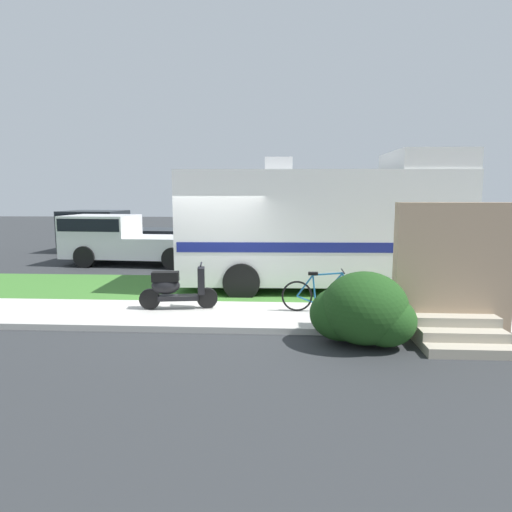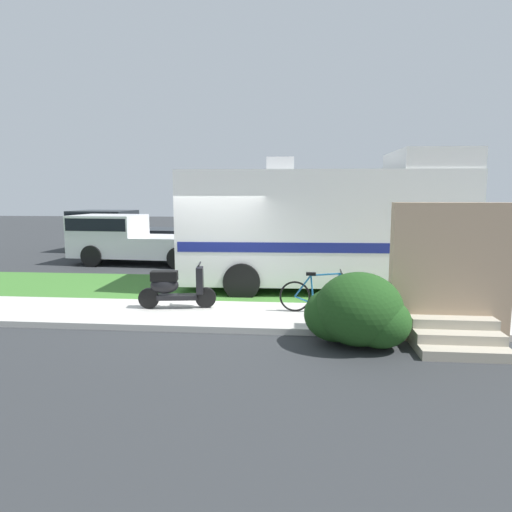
{
  "view_description": "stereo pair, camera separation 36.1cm",
  "coord_description": "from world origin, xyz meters",
  "px_view_note": "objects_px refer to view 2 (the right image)",
  "views": [
    {
      "loc": [
        1.66,
        -10.08,
        2.54
      ],
      "look_at": [
        1.06,
        0.3,
        1.1
      ],
      "focal_mm": 31.4,
      "sensor_mm": 36.0,
      "label": 1
    },
    {
      "loc": [
        2.02,
        -10.05,
        2.54
      ],
      "look_at": [
        1.06,
        0.3,
        1.1
      ],
      "focal_mm": 31.4,
      "sensor_mm": 36.0,
      "label": 2
    }
  ],
  "objects_px": {
    "scooter": "(174,287)",
    "bottle_green": "(473,318)",
    "pickup_truck_near": "(131,238)",
    "pickup_truck_far": "(123,230)",
    "bicycle": "(319,295)",
    "motorhome_rv": "(325,225)"
  },
  "relations": [
    {
      "from": "scooter",
      "to": "pickup_truck_far",
      "type": "relative_size",
      "value": 0.29
    },
    {
      "from": "bicycle",
      "to": "pickup_truck_far",
      "type": "xyz_separation_m",
      "value": [
        -8.19,
        10.12,
        0.48
      ]
    },
    {
      "from": "pickup_truck_near",
      "to": "scooter",
      "type": "bearing_deg",
      "value": -62.58
    },
    {
      "from": "pickup_truck_far",
      "to": "bottle_green",
      "type": "relative_size",
      "value": 25.38
    },
    {
      "from": "bottle_green",
      "to": "pickup_truck_far",
      "type": "bearing_deg",
      "value": 136.22
    },
    {
      "from": "motorhome_rv",
      "to": "scooter",
      "type": "xyz_separation_m",
      "value": [
        -3.33,
        -2.69,
        -1.15
      ]
    },
    {
      "from": "scooter",
      "to": "bicycle",
      "type": "height_order",
      "value": "scooter"
    },
    {
      "from": "scooter",
      "to": "pickup_truck_near",
      "type": "bearing_deg",
      "value": 117.42
    },
    {
      "from": "pickup_truck_near",
      "to": "pickup_truck_far",
      "type": "distance_m",
      "value": 3.73
    },
    {
      "from": "motorhome_rv",
      "to": "bicycle",
      "type": "xyz_separation_m",
      "value": [
        -0.25,
        -2.76,
        -1.24
      ]
    },
    {
      "from": "scooter",
      "to": "bottle_green",
      "type": "relative_size",
      "value": 7.35
    },
    {
      "from": "bicycle",
      "to": "pickup_truck_near",
      "type": "height_order",
      "value": "pickup_truck_near"
    },
    {
      "from": "scooter",
      "to": "bottle_green",
      "type": "distance_m",
      "value": 5.98
    },
    {
      "from": "scooter",
      "to": "bicycle",
      "type": "xyz_separation_m",
      "value": [
        3.07,
        -0.07,
        -0.09
      ]
    },
    {
      "from": "pickup_truck_far",
      "to": "bottle_green",
      "type": "height_order",
      "value": "pickup_truck_far"
    },
    {
      "from": "bicycle",
      "to": "pickup_truck_near",
      "type": "xyz_separation_m",
      "value": [
        -6.55,
        6.77,
        0.47
      ]
    },
    {
      "from": "scooter",
      "to": "bicycle",
      "type": "bearing_deg",
      "value": -1.27
    },
    {
      "from": "bottle_green",
      "to": "motorhome_rv",
      "type": "bearing_deg",
      "value": 128.86
    },
    {
      "from": "pickup_truck_far",
      "to": "motorhome_rv",
      "type": "bearing_deg",
      "value": -41.05
    },
    {
      "from": "motorhome_rv",
      "to": "pickup_truck_near",
      "type": "distance_m",
      "value": 7.94
    },
    {
      "from": "pickup_truck_far",
      "to": "bottle_green",
      "type": "bearing_deg",
      "value": -43.78
    },
    {
      "from": "pickup_truck_near",
      "to": "pickup_truck_far",
      "type": "xyz_separation_m",
      "value": [
        -1.64,
        3.35,
        0.02
      ]
    }
  ]
}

